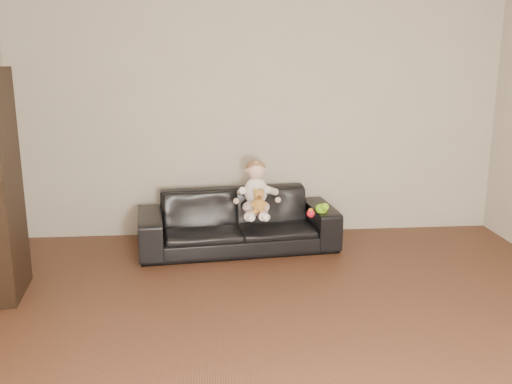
{
  "coord_description": "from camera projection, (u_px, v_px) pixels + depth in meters",
  "views": [
    {
      "loc": [
        -0.56,
        -3.08,
        1.89
      ],
      "look_at": [
        -0.1,
        2.16,
        0.59
      ],
      "focal_mm": 40.0,
      "sensor_mm": 36.0,
      "label": 1
    }
  ],
  "objects": [
    {
      "name": "sofa",
      "position": [
        238.0,
        221.0,
        5.57
      ],
      "size": [
        1.98,
        0.94,
        0.56
      ],
      "primitive_type": "imported",
      "rotation": [
        0.0,
        0.0,
        0.1
      ],
      "color": "black",
      "rests_on": "floor"
    },
    {
      "name": "wall_back",
      "position": [
        260.0,
        110.0,
        5.83
      ],
      "size": [
        5.0,
        0.0,
        5.0
      ],
      "primitive_type": "plane",
      "rotation": [
        1.57,
        0.0,
        0.0
      ],
      "color": "#BCB29E",
      "rests_on": "ground"
    },
    {
      "name": "teddy_bear",
      "position": [
        259.0,
        201.0,
        5.26
      ],
      "size": [
        0.15,
        0.15,
        0.23
      ],
      "rotation": [
        0.0,
        0.0,
        -0.45
      ],
      "color": "#BD7F36",
      "rests_on": "sofa"
    },
    {
      "name": "toy_blue_disc",
      "position": [
        323.0,
        212.0,
        5.52
      ],
      "size": [
        0.13,
        0.13,
        0.01
      ],
      "primitive_type": "cylinder",
      "rotation": [
        0.0,
        0.0,
        0.37
      ],
      "color": "blue",
      "rests_on": "sofa"
    },
    {
      "name": "toy_rattle",
      "position": [
        311.0,
        213.0,
        5.35
      ],
      "size": [
        0.09,
        0.09,
        0.08
      ],
      "primitive_type": "sphere",
      "rotation": [
        0.0,
        0.0,
        -0.25
      ],
      "color": "red",
      "rests_on": "sofa"
    },
    {
      "name": "toy_green",
      "position": [
        321.0,
        209.0,
        5.47
      ],
      "size": [
        0.17,
        0.18,
        0.1
      ],
      "primitive_type": "ellipsoid",
      "rotation": [
        0.0,
        0.0,
        -0.38
      ],
      "color": "#83E31A",
      "rests_on": "sofa"
    },
    {
      "name": "floor",
      "position": [
        303.0,
        369.0,
        3.48
      ],
      "size": [
        5.5,
        5.5,
        0.0
      ],
      "primitive_type": "plane",
      "color": "#4C2B1A",
      "rests_on": "ground"
    },
    {
      "name": "baby",
      "position": [
        256.0,
        191.0,
        5.4
      ],
      "size": [
        0.4,
        0.47,
        0.53
      ],
      "rotation": [
        0.0,
        0.0,
        -0.28
      ],
      "color": "silver",
      "rests_on": "sofa"
    }
  ]
}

